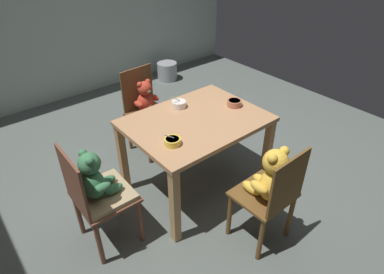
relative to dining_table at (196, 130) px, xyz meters
name	(u,v)px	position (x,y,z in m)	size (l,w,h in m)	color
ground_plane	(195,187)	(0.00, 0.00, -0.63)	(5.20, 5.20, 0.04)	#555C57
dining_table	(196,130)	(0.00, 0.00, 0.00)	(1.11, 0.83, 0.72)	tan
teddy_chair_near_front	(271,183)	(0.01, -0.79, -0.05)	(0.41, 0.37, 0.85)	brown
teddy_chair_far_center	(146,104)	(0.02, 0.80, -0.09)	(0.43, 0.43, 0.87)	brown
teddy_chair_near_left	(96,187)	(-0.92, -0.03, -0.08)	(0.39, 0.42, 0.86)	brown
porridge_bowl_terracotta_near_right	(234,103)	(0.40, -0.04, 0.13)	(0.13, 0.13, 0.05)	#BA6D50
porridge_bowl_yellow_near_left	(172,141)	(-0.36, -0.17, 0.13)	(0.13, 0.12, 0.11)	yellow
porridge_bowl_white_far_center	(179,104)	(0.02, 0.25, 0.13)	(0.13, 0.12, 0.12)	silver
metal_pail	(167,71)	(1.24, 2.15, -0.48)	(0.30, 0.30, 0.26)	#93969B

